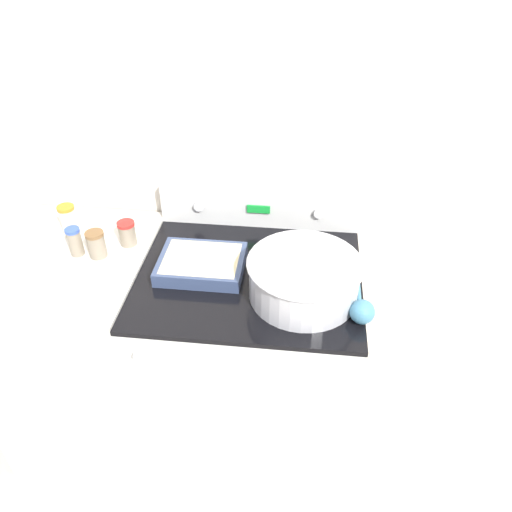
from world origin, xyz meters
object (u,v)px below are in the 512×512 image
(casserole_dish, at_px, (202,263))
(spice_jar_brown_cap, at_px, (96,244))
(ladle, at_px, (362,310))
(spice_jar_blue_cap, at_px, (75,241))
(mixing_bowl, at_px, (304,277))
(spice_jar_red_cap, at_px, (127,233))
(spice_jar_orange_cap, at_px, (68,220))

(casserole_dish, relative_size, spice_jar_brown_cap, 2.96)
(ladle, xyz_separation_m, spice_jar_blue_cap, (-1.01, 0.22, 0.03))
(ladle, bearing_deg, mixing_bowl, 153.32)
(ladle, height_order, spice_jar_brown_cap, spice_jar_brown_cap)
(spice_jar_brown_cap, bearing_deg, spice_jar_red_cap, 44.77)
(spice_jar_red_cap, height_order, spice_jar_brown_cap, spice_jar_brown_cap)
(casserole_dish, bearing_deg, spice_jar_blue_cap, 176.63)
(mixing_bowl, distance_m, ladle, 0.21)
(spice_jar_red_cap, relative_size, spice_jar_brown_cap, 0.94)
(spice_jar_red_cap, height_order, spice_jar_orange_cap, spice_jar_orange_cap)
(spice_jar_red_cap, xyz_separation_m, spice_jar_brown_cap, (-0.09, -0.09, 0.00))
(spice_jar_blue_cap, height_order, spice_jar_orange_cap, spice_jar_orange_cap)
(spice_jar_red_cap, distance_m, spice_jar_orange_cap, 0.25)
(mixing_bowl, distance_m, spice_jar_red_cap, 0.69)
(casserole_dish, xyz_separation_m, spice_jar_brown_cap, (-0.39, 0.03, 0.03))
(ladle, bearing_deg, spice_jar_blue_cap, 167.79)
(spice_jar_red_cap, distance_m, spice_jar_brown_cap, 0.12)
(mixing_bowl, relative_size, ladle, 1.34)
(spice_jar_red_cap, relative_size, spice_jar_orange_cap, 0.80)
(spice_jar_blue_cap, bearing_deg, spice_jar_brown_cap, -1.74)
(spice_jar_red_cap, bearing_deg, spice_jar_brown_cap, -135.23)
(spice_jar_orange_cap, bearing_deg, spice_jar_blue_cap, -58.62)
(spice_jar_blue_cap, relative_size, spice_jar_orange_cap, 0.92)
(mixing_bowl, xyz_separation_m, casserole_dish, (-0.36, 0.10, -0.05))
(mixing_bowl, bearing_deg, spice_jar_blue_cap, 171.35)
(spice_jar_blue_cap, bearing_deg, spice_jar_red_cap, 26.49)
(mixing_bowl, distance_m, spice_jar_brown_cap, 0.76)
(casserole_dish, distance_m, spice_jar_orange_cap, 0.57)
(casserole_dish, height_order, spice_jar_brown_cap, spice_jar_brown_cap)
(casserole_dish, relative_size, ladle, 1.07)
(spice_jar_brown_cap, xyz_separation_m, spice_jar_orange_cap, (-0.16, 0.13, 0.01))
(casserole_dish, xyz_separation_m, spice_jar_blue_cap, (-0.47, 0.03, 0.04))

